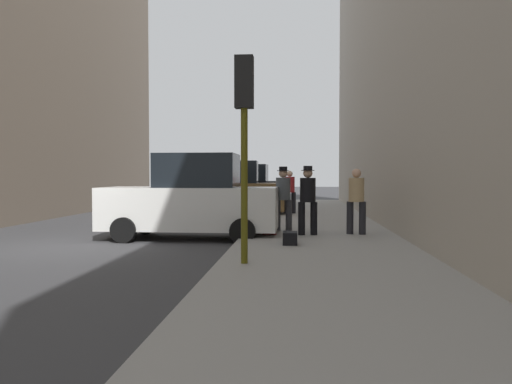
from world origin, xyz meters
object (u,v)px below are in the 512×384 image
(parked_white_van, at_px, (192,200))
(pedestrian_with_beanie, at_px, (283,195))
(pedestrian_with_fedora, at_px, (308,197))
(fire_hydrant, at_px, (268,211))
(parked_black_suv, at_px, (245,187))
(pedestrian_in_tan_coat, at_px, (356,198))
(duffel_bag, at_px, (290,238))
(pedestrian_in_red_jacket, at_px, (290,190))
(traffic_light, at_px, (244,114))
(rolling_suitcase, at_px, (269,221))
(parked_bronze_suv, at_px, (228,191))

(parked_white_van, xyz_separation_m, pedestrian_with_beanie, (2.38, 0.86, 0.10))
(pedestrian_with_beanie, height_order, pedestrian_with_fedora, same)
(fire_hydrant, distance_m, pedestrian_with_fedora, 4.03)
(parked_black_suv, bearing_deg, pedestrian_in_tan_coat, -71.81)
(parked_black_suv, bearing_deg, duffel_bag, -80.21)
(pedestrian_with_fedora, bearing_deg, pedestrian_with_beanie, 123.37)
(parked_black_suv, height_order, duffel_bag, parked_black_suv)
(pedestrian_in_tan_coat, xyz_separation_m, pedestrian_in_red_jacket, (-1.84, 6.91, 0.00))
(traffic_light, height_order, pedestrian_in_red_jacket, traffic_light)
(traffic_light, height_order, pedestrian_with_beanie, traffic_light)
(fire_hydrant, bearing_deg, rolling_suitcase, -86.22)
(pedestrian_with_beanie, xyz_separation_m, duffel_bag, (0.24, -2.81, -0.85))
(parked_black_suv, relative_size, pedestrian_with_fedora, 2.62)
(parked_bronze_suv, bearing_deg, pedestrian_in_red_jacket, 4.01)
(parked_bronze_suv, bearing_deg, pedestrian_with_beanie, -68.36)
(parked_white_van, distance_m, pedestrian_in_red_jacket, 7.47)
(fire_hydrant, relative_size, pedestrian_in_red_jacket, 0.41)
(pedestrian_in_red_jacket, bearing_deg, pedestrian_with_fedora, -85.45)
(traffic_light, bearing_deg, parked_bronze_suv, 99.37)
(traffic_light, height_order, pedestrian_with_fedora, traffic_light)
(parked_black_suv, distance_m, pedestrian_with_beanie, 12.61)
(parked_black_suv, xyz_separation_m, pedestrian_with_beanie, (2.38, -12.39, 0.10))
(parked_white_van, relative_size, pedestrian_with_fedora, 2.59)
(pedestrian_with_beanie, bearing_deg, duffel_bag, -85.19)
(fire_hydrant, relative_size, pedestrian_in_tan_coat, 0.41)
(pedestrian_in_red_jacket, distance_m, rolling_suitcase, 7.02)
(fire_hydrant, height_order, pedestrian_with_fedora, pedestrian_with_fedora)
(pedestrian_with_beanie, height_order, rolling_suitcase, pedestrian_with_beanie)
(parked_black_suv, bearing_deg, traffic_light, -83.99)
(parked_white_van, distance_m, parked_bronze_suv, 6.87)
(duffel_bag, bearing_deg, fire_hydrant, 98.31)
(pedestrian_with_beanie, height_order, duffel_bag, pedestrian_with_beanie)
(parked_bronze_suv, xyz_separation_m, pedestrian_in_red_jacket, (2.47, 0.17, 0.07))
(fire_hydrant, height_order, pedestrian_in_tan_coat, pedestrian_in_tan_coat)
(traffic_light, height_order, rolling_suitcase, traffic_light)
(rolling_suitcase, relative_size, duffel_bag, 2.36)
(pedestrian_with_beanie, bearing_deg, traffic_light, -95.80)
(duffel_bag, bearing_deg, parked_white_van, 143.43)
(pedestrian_in_red_jacket, bearing_deg, pedestrian_with_beanie, -90.83)
(pedestrian_in_tan_coat, bearing_deg, traffic_light, -118.68)
(parked_bronze_suv, height_order, parked_black_suv, same)
(fire_hydrant, xyz_separation_m, pedestrian_in_tan_coat, (2.51, -3.51, 0.61))
(parked_bronze_suv, distance_m, pedestrian_in_red_jacket, 2.48)
(duffel_bag, bearing_deg, parked_black_suv, 99.79)
(pedestrian_with_fedora, distance_m, pedestrian_in_red_jacket, 7.21)
(parked_bronze_suv, height_order, pedestrian_with_beanie, parked_bronze_suv)
(parked_white_van, bearing_deg, traffic_light, -66.95)
(rolling_suitcase, bearing_deg, pedestrian_in_red_jacket, 86.45)
(parked_black_suv, xyz_separation_m, pedestrian_in_tan_coat, (4.31, -13.12, 0.07))
(parked_bronze_suv, bearing_deg, parked_black_suv, 90.00)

